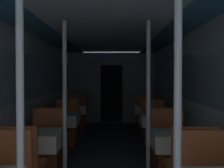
# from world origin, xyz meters

# --- Properties ---
(wall_left) EXTENTS (0.05, 10.18, 2.08)m
(wall_left) POSITION_xyz_m (-1.30, 3.69, 1.09)
(wall_left) COLOR silver
(wall_left) RESTS_ON ground_plane
(wall_right) EXTENTS (0.05, 10.18, 2.08)m
(wall_right) POSITION_xyz_m (1.30, 3.69, 1.09)
(wall_right) COLOR silver
(wall_right) RESTS_ON ground_plane
(ceiling_panel) EXTENTS (2.61, 10.18, 0.07)m
(ceiling_panel) POSITION_xyz_m (0.00, 3.69, 2.12)
(ceiling_panel) COLOR silver
(ceiling_panel) RESTS_ON wall_left
(bulkhead_far) EXTENTS (2.55, 0.09, 2.08)m
(bulkhead_far) POSITION_xyz_m (0.00, 7.91, 1.03)
(bulkhead_far) COLOR slate
(bulkhead_far) RESTS_ON ground_plane
(support_pole_left_0) EXTENTS (0.05, 0.05, 2.08)m
(support_pole_left_0) POSITION_xyz_m (-0.52, 0.74, 1.04)
(support_pole_left_0) COLOR silver
(support_pole_left_0) RESTS_ON ground_plane
(dining_table_left_1) EXTENTS (0.66, 0.66, 0.71)m
(dining_table_left_1) POSITION_xyz_m (-0.89, 2.55, 0.59)
(dining_table_left_1) COLOR #4C4C51
(dining_table_left_1) RESTS_ON ground_plane
(chair_left_far_1) EXTENTS (0.47, 0.47, 0.90)m
(chair_left_far_1) POSITION_xyz_m (-0.89, 3.16, 0.28)
(chair_left_far_1) COLOR brown
(chair_left_far_1) RESTS_ON ground_plane
(support_pole_left_1) EXTENTS (0.05, 0.05, 2.08)m
(support_pole_left_1) POSITION_xyz_m (-0.52, 2.55, 1.04)
(support_pole_left_1) COLOR silver
(support_pole_left_1) RESTS_ON ground_plane
(dining_table_left_2) EXTENTS (0.66, 0.66, 0.71)m
(dining_table_left_2) POSITION_xyz_m (-0.89, 4.35, 0.59)
(dining_table_left_2) COLOR #4C4C51
(dining_table_left_2) RESTS_ON ground_plane
(chair_left_near_2) EXTENTS (0.47, 0.47, 0.90)m
(chair_left_near_2) POSITION_xyz_m (-0.89, 3.74, 0.28)
(chair_left_near_2) COLOR brown
(chair_left_near_2) RESTS_ON ground_plane
(chair_left_far_2) EXTENTS (0.47, 0.47, 0.90)m
(chair_left_far_2) POSITION_xyz_m (-0.89, 4.96, 0.28)
(chair_left_far_2) COLOR brown
(chair_left_far_2) RESTS_ON ground_plane
(dining_table_left_3) EXTENTS (0.66, 0.66, 0.71)m
(dining_table_left_3) POSITION_xyz_m (-0.89, 6.15, 0.59)
(dining_table_left_3) COLOR #4C4C51
(dining_table_left_3) RESTS_ON ground_plane
(chair_left_near_3) EXTENTS (0.47, 0.47, 0.90)m
(chair_left_near_3) POSITION_xyz_m (-0.89, 5.54, 0.28)
(chair_left_near_3) COLOR brown
(chair_left_near_3) RESTS_ON ground_plane
(chair_left_far_3) EXTENTS (0.47, 0.47, 0.90)m
(chair_left_far_3) POSITION_xyz_m (-0.89, 6.77, 0.28)
(chair_left_far_3) COLOR brown
(chair_left_far_3) RESTS_ON ground_plane
(support_pole_right_0) EXTENTS (0.05, 0.05, 2.08)m
(support_pole_right_0) POSITION_xyz_m (0.52, 0.74, 1.04)
(support_pole_right_0) COLOR silver
(support_pole_right_0) RESTS_ON ground_plane
(dining_table_right_1) EXTENTS (0.66, 0.66, 0.71)m
(dining_table_right_1) POSITION_xyz_m (0.89, 2.55, 0.59)
(dining_table_right_1) COLOR #4C4C51
(dining_table_right_1) RESTS_ON ground_plane
(chair_right_far_1) EXTENTS (0.47, 0.47, 0.90)m
(chair_right_far_1) POSITION_xyz_m (0.89, 3.16, 0.28)
(chair_right_far_1) COLOR brown
(chair_right_far_1) RESTS_ON ground_plane
(support_pole_right_1) EXTENTS (0.05, 0.05, 2.08)m
(support_pole_right_1) POSITION_xyz_m (0.52, 2.55, 1.04)
(support_pole_right_1) COLOR silver
(support_pole_right_1) RESTS_ON ground_plane
(dining_table_right_2) EXTENTS (0.66, 0.66, 0.71)m
(dining_table_right_2) POSITION_xyz_m (0.89, 4.35, 0.59)
(dining_table_right_2) COLOR #4C4C51
(dining_table_right_2) RESTS_ON ground_plane
(chair_right_near_2) EXTENTS (0.47, 0.47, 0.90)m
(chair_right_near_2) POSITION_xyz_m (0.89, 3.74, 0.28)
(chair_right_near_2) COLOR brown
(chair_right_near_2) RESTS_ON ground_plane
(chair_right_far_2) EXTENTS (0.47, 0.47, 0.90)m
(chair_right_far_2) POSITION_xyz_m (0.89, 4.96, 0.28)
(chair_right_far_2) COLOR brown
(chair_right_far_2) RESTS_ON ground_plane
(dining_table_right_3) EXTENTS (0.66, 0.66, 0.71)m
(dining_table_right_3) POSITION_xyz_m (0.89, 6.15, 0.59)
(dining_table_right_3) COLOR #4C4C51
(dining_table_right_3) RESTS_ON ground_plane
(chair_right_near_3) EXTENTS (0.47, 0.47, 0.90)m
(chair_right_near_3) POSITION_xyz_m (0.89, 5.54, 0.28)
(chair_right_near_3) COLOR brown
(chair_right_near_3) RESTS_ON ground_plane
(chair_right_far_3) EXTENTS (0.47, 0.47, 0.90)m
(chair_right_far_3) POSITION_xyz_m (0.89, 6.77, 0.28)
(chair_right_far_3) COLOR brown
(chair_right_far_3) RESTS_ON ground_plane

